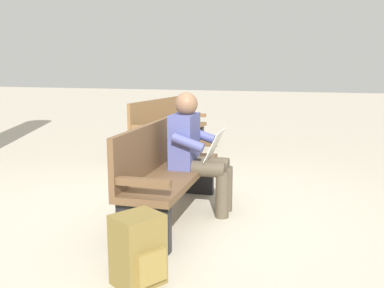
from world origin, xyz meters
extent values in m
plane|color=#B7AD99|center=(0.00, 0.00, 0.00)|extent=(40.00, 40.00, 0.00)
cube|color=brown|center=(0.00, 0.00, 0.42)|extent=(1.82, 0.54, 0.06)
cube|color=brown|center=(0.01, -0.21, 0.68)|extent=(1.80, 0.11, 0.45)
cube|color=brown|center=(-0.85, -0.03, 0.57)|extent=(0.08, 0.48, 0.06)
cube|color=brown|center=(0.85, 0.03, 0.57)|extent=(0.08, 0.48, 0.06)
cube|color=black|center=(-0.80, -0.03, 0.20)|extent=(0.10, 0.43, 0.39)
cube|color=black|center=(0.80, 0.03, 0.20)|extent=(0.10, 0.43, 0.39)
cube|color=#474C84|center=(-0.20, 0.04, 0.71)|extent=(0.41, 0.23, 0.52)
sphere|color=brown|center=(-0.20, 0.06, 1.07)|extent=(0.22, 0.22, 0.22)
cylinder|color=#4C4233|center=(-0.31, 0.25, 0.47)|extent=(0.16, 0.43, 0.15)
cylinder|color=#4C4233|center=(-0.11, 0.26, 0.47)|extent=(0.16, 0.43, 0.15)
cylinder|color=#4C4233|center=(-0.31, 0.44, 0.23)|extent=(0.13, 0.13, 0.45)
cylinder|color=#4C4233|center=(-0.11, 0.45, 0.23)|extent=(0.13, 0.13, 0.45)
cylinder|color=#474C84|center=(-0.44, 0.13, 0.74)|extent=(0.10, 0.32, 0.18)
cylinder|color=#474C84|center=(0.04, 0.15, 0.74)|extent=(0.10, 0.32, 0.18)
cube|color=silver|center=(-0.21, 0.34, 0.68)|extent=(0.40, 0.15, 0.27)
cube|color=brown|center=(1.29, 0.20, 0.24)|extent=(0.39, 0.38, 0.48)
cube|color=olive|center=(1.37, 0.32, 0.17)|extent=(0.20, 0.14, 0.22)
cube|color=brown|center=(-2.65, -0.96, 0.42)|extent=(1.85, 0.70, 0.06)
cube|color=brown|center=(-2.67, -1.17, 0.68)|extent=(1.79, 0.27, 0.45)
cube|color=brown|center=(-3.49, -0.85, 0.57)|extent=(0.12, 0.48, 0.06)
cube|color=brown|center=(-1.80, -1.07, 0.57)|extent=(0.12, 0.48, 0.06)
cube|color=black|center=(-3.44, -0.86, 0.20)|extent=(0.13, 0.44, 0.39)
cube|color=black|center=(-1.85, -1.06, 0.20)|extent=(0.13, 0.44, 0.39)
camera|label=1|loc=(3.75, 1.31, 1.44)|focal=40.50mm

